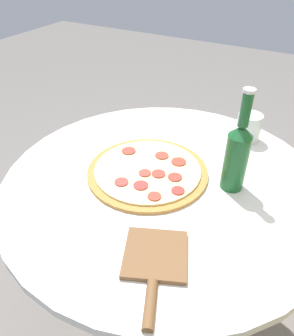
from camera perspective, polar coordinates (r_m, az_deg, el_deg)
ground_plane at (r=1.51m, az=1.99°, el=-24.67°), size 8.00×8.00×0.00m
table at (r=1.07m, az=2.60°, el=-10.37°), size 0.91×0.91×0.75m
pizza at (r=0.95m, az=0.04°, el=-0.61°), size 0.35×0.35×0.02m
beer_bottle at (r=0.87m, az=15.40°, el=2.34°), size 0.06×0.06×0.28m
pizza_paddle at (r=0.72m, az=1.35°, el=-16.08°), size 0.25×0.18×0.02m
drinking_glass at (r=1.14m, az=17.27°, el=6.78°), size 0.08×0.08×0.09m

